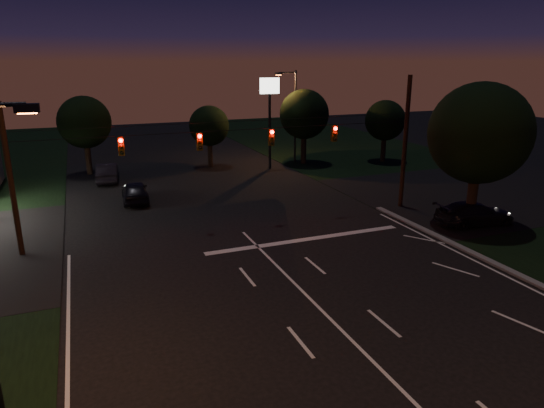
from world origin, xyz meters
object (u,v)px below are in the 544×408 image
tree_right_near (478,134)px  car_oncoming_a (135,192)px  car_oncoming_b (107,172)px  car_cross (475,213)px  utility_pole_right (400,206)px

tree_right_near → car_oncoming_a: bearing=145.3°
car_oncoming_a → tree_right_near: bearing=148.5°
tree_right_near → car_oncoming_b: size_ratio=1.86×
car_oncoming_a → car_cross: 23.18m
tree_right_near → car_oncoming_a: (-18.73, 12.99, -4.91)m
utility_pole_right → tree_right_near: size_ratio=1.03×
car_oncoming_a → car_cross: bearing=148.7°
car_cross → car_oncoming_b: bearing=52.2°
car_oncoming_a → car_oncoming_b: 7.43m
car_oncoming_b → utility_pole_right: bearing=146.0°
tree_right_near → car_oncoming_a: tree_right_near is taller
tree_right_near → car_cross: tree_right_near is taller
tree_right_near → car_oncoming_b: tree_right_near is taller
car_oncoming_a → car_cross: size_ratio=0.89×
utility_pole_right → car_cross: (1.89, -5.00, 0.73)m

